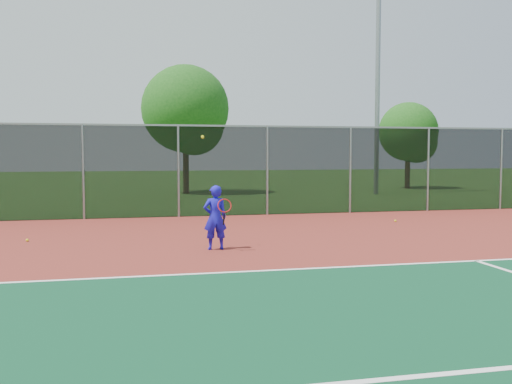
{
  "coord_description": "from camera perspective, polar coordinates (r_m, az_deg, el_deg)",
  "views": [
    {
      "loc": [
        -4.59,
        -6.78,
        2.14
      ],
      "look_at": [
        -1.96,
        5.0,
        1.3
      ],
      "focal_mm": 40.0,
      "sensor_mm": 36.0,
      "label": 1
    }
  ],
  "objects": [
    {
      "name": "ground",
      "position": [
        8.46,
        21.17,
        -10.95
      ],
      "size": [
        120.0,
        120.0,
        0.0
      ],
      "primitive_type": "plane",
      "color": "#255317",
      "rests_on": "ground"
    },
    {
      "name": "court_apron",
      "position": [
        10.13,
        14.82,
        -8.29
      ],
      "size": [
        30.0,
        20.0,
        0.02
      ],
      "primitive_type": "cube",
      "color": "maroon",
      "rests_on": "ground"
    },
    {
      "name": "fence_back",
      "position": [
        19.34,
        1.14,
        2.28
      ],
      "size": [
        30.0,
        0.06,
        3.03
      ],
      "color": "black",
      "rests_on": "court_apron"
    },
    {
      "name": "tennis_player",
      "position": [
        12.46,
        -4.1,
        -2.53
      ],
      "size": [
        0.59,
        0.59,
        2.49
      ],
      "color": "#1A14C4",
      "rests_on": "court_apron"
    },
    {
      "name": "practice_ball_3",
      "position": [
        17.9,
        13.77,
        -2.82
      ],
      "size": [
        0.07,
        0.07,
        0.07
      ],
      "primitive_type": "sphere",
      "color": "yellow",
      "rests_on": "court_apron"
    },
    {
      "name": "practice_ball_4",
      "position": [
        14.65,
        -21.9,
        -4.49
      ],
      "size": [
        0.07,
        0.07,
        0.07
      ],
      "primitive_type": "sphere",
      "color": "yellow",
      "rests_on": "court_apron"
    },
    {
      "name": "floodlight_n",
      "position": [
        30.13,
        12.11,
        13.53
      ],
      "size": [
        0.9,
        0.4,
        12.79
      ],
      "color": "gray",
      "rests_on": "ground"
    },
    {
      "name": "tree_back_left",
      "position": [
        29.83,
        -6.86,
        7.86
      ],
      "size": [
        4.52,
        4.52,
        6.64
      ],
      "color": "#372614",
      "rests_on": "ground"
    },
    {
      "name": "tree_back_mid",
      "position": [
        34.81,
        15.17,
        5.57
      ],
      "size": [
        3.46,
        3.46,
        5.08
      ],
      "color": "#372614",
      "rests_on": "ground"
    }
  ]
}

